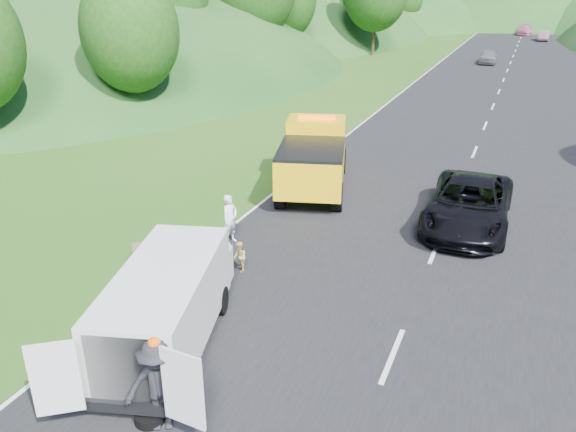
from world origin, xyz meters
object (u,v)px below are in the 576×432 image
at_px(child, 240,271).
at_px(spare_tire, 150,421).
at_px(passing_suv, 466,226).
at_px(white_van, 168,302).
at_px(tow_truck, 314,157).
at_px(suitcase, 139,251).
at_px(woman, 231,243).
at_px(worker, 164,427).

bearing_deg(child, spare_tire, -31.59).
relative_size(spare_tire, passing_suv, 0.10).
relative_size(white_van, child, 6.86).
distance_m(tow_truck, suitcase, 8.62).
relative_size(white_van, spare_tire, 10.70).
xyz_separation_m(tow_truck, passing_suv, (6.30, -1.53, -1.38)).
bearing_deg(woman, suitcase, 150.01).
height_order(woman, worker, worker).
distance_m(white_van, woman, 5.82).
xyz_separation_m(tow_truck, spare_tire, (1.71, -13.76, -1.38)).
distance_m(suitcase, spare_tire, 7.21).
height_order(woman, suitcase, woman).
xyz_separation_m(tow_truck, worker, (2.04, -13.79, -1.38)).
relative_size(suitcase, passing_suv, 0.09).
bearing_deg(worker, woman, 79.49).
height_order(white_van, suitcase, white_van).
bearing_deg(worker, white_van, 90.25).
height_order(white_van, worker, white_van).
distance_m(woman, suitcase, 2.99).
height_order(child, spare_tire, child).
distance_m(spare_tire, passing_suv, 13.06).
distance_m(woman, child, 2.04).
distance_m(tow_truck, worker, 14.00).
height_order(tow_truck, worker, tow_truck).
bearing_deg(white_van, child, 76.53).
bearing_deg(passing_suv, suitcase, -144.28).
bearing_deg(child, suitcase, -123.76).
relative_size(tow_truck, child, 7.50).
bearing_deg(child, white_van, -39.77).
bearing_deg(passing_suv, woman, -148.03).
height_order(white_van, passing_suv, white_van).
relative_size(tow_truck, woman, 4.23).
bearing_deg(child, worker, -28.73).
xyz_separation_m(suitcase, passing_suv, (9.04, 6.57, -0.26)).
distance_m(white_van, spare_tire, 2.78).
bearing_deg(passing_suv, tow_truck, 166.07).
xyz_separation_m(child, passing_suv, (5.79, 6.06, 0.00)).
height_order(tow_truck, woman, tow_truck).
distance_m(worker, spare_tire, 0.33).
bearing_deg(woman, passing_suv, -44.16).
distance_m(woman, spare_tire, 8.18).
bearing_deg(tow_truck, spare_tire, -98.81).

